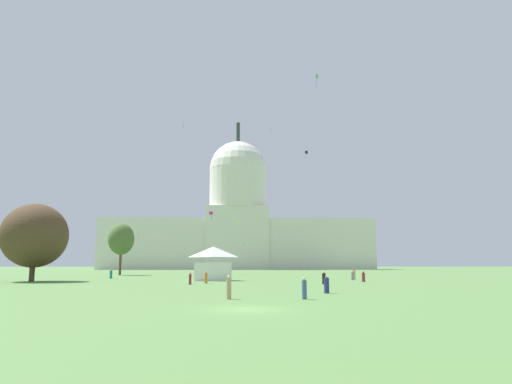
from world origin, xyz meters
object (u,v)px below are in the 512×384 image
Objects in this scene: event_tent at (213,264)px; kite_turquoise_low at (244,244)px; kite_white_high at (154,133)px; kite_black_high at (306,152)px; kite_magenta_low at (211,213)px; tree_west_far at (35,236)px; person_maroon_edge_west at (363,277)px; person_black_edge_east at (324,279)px; person_teal_mid_left at (111,274)px; person_denim_back_right at (304,289)px; kite_pink_mid at (271,131)px; capitol_building at (238,224)px; person_maroon_near_tent at (190,279)px; person_grey_lawn_far_left at (352,276)px; kite_green_high at (317,78)px; person_tan_back_center at (229,288)px; person_navy_near_tree_east at (327,285)px; kite_yellow_high at (183,120)px; kite_lime_low at (239,224)px; person_tan_near_tree_west at (354,275)px; person_orange_mid_right at (206,278)px; kite_gold_low at (139,231)px; tree_west_near at (121,239)px.

kite_turquoise_low reaches higher than event_tent.
kite_black_high is at bearing 146.20° from kite_white_high.
kite_magenta_low is (-9.61, -71.25, 5.02)m from kite_turquoise_low.
person_maroon_edge_west is (49.50, -2.96, -6.20)m from tree_west_far.
person_teal_mid_left is at bearing 62.48° from person_black_edge_east.
tree_west_far is 51.83m from person_denim_back_right.
person_denim_back_right is at bearing -127.41° from kite_pink_mid.
capitol_building is 81.56× the size of person_maroon_near_tent.
event_tent is 3.94× the size of person_grey_lawn_far_left.
person_tan_back_center is at bearing -175.35° from kite_green_high.
kite_yellow_high is at bearing -139.14° from person_navy_near_tree_east.
kite_magenta_low is at bearing -142.19° from person_navy_near_tree_east.
person_black_edge_east reaches higher than person_navy_near_tree_east.
kite_white_high is (-36.34, 109.88, 44.76)m from person_navy_near_tree_east.
person_teal_mid_left is (-19.05, 11.09, -1.89)m from event_tent.
person_black_edge_east reaches higher than person_maroon_near_tent.
kite_lime_low is at bearing -6.23° from kite_yellow_high.
kite_yellow_high is (-37.96, 67.56, 47.96)m from person_tan_near_tree_west.
person_orange_mid_right reaches higher than person_maroon_near_tent.
kite_lime_low is at bearing -78.22° from person_denim_back_right.
person_teal_mid_left is 0.94× the size of person_tan_back_center.
person_navy_near_tree_east is at bearing -171.18° from kite_green_high.
person_tan_back_center is at bearing 7.28° from kite_turquoise_low.
person_tan_back_center is 0.62× the size of kite_yellow_high.
kite_gold_low is at bearing 10.90° from person_teal_mid_left.
person_tan_near_tree_west is at bearing -165.65° from kite_green_high.
person_teal_mid_left is 42.66m from person_black_edge_east.
kite_yellow_high is (-11.92, 87.05, 48.05)m from person_maroon_near_tent.
tree_west_near is at bearing -107.15° from kite_gold_low.
person_maroon_near_tent is 132.92m from kite_turquoise_low.
kite_lime_low is (-7.80, 111.35, 14.65)m from person_navy_near_tree_east.
capitol_building reaches higher than person_tan_back_center.
person_teal_mid_left is 0.58× the size of kite_yellow_high.
person_teal_mid_left is 1.20× the size of kite_lime_low.
capitol_building is 70.74× the size of person_tan_back_center.
person_tan_back_center is at bearing -24.73° from person_navy_near_tree_east.
person_tan_near_tree_west is at bearing -15.00° from person_black_edge_east.
person_orange_mid_right is 0.91× the size of person_tan_back_center.
kite_gold_low reaches higher than tree_west_far.
person_maroon_edge_west is (10.42, 26.64, -0.02)m from person_navy_near_tree_east.
kite_white_high is (-28.54, -1.47, 30.11)m from kite_lime_low.
event_tent is 0.50× the size of tree_west_near.
event_tent is 40.10m from person_tan_back_center.
person_navy_near_tree_east is 0.96× the size of person_black_edge_east.
kite_magenta_low is at bearing -102.53° from person_maroon_edge_west.
person_tan_back_center is at bearing 76.03° from person_maroon_near_tent.
kite_gold_low is at bearing -30.83° from kite_magenta_low.
kite_turquoise_low is 0.23× the size of kite_green_high.
person_teal_mid_left is 1.61× the size of kite_turquoise_low.
tree_west_far is 28.24m from person_orange_mid_right.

